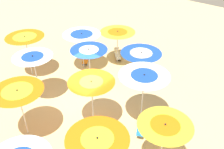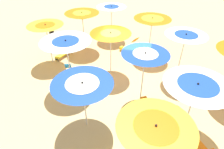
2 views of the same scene
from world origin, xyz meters
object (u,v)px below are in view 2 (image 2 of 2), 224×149
beach_umbrella_0 (155,130)px  beach_umbrella_6 (66,45)px  beach_umbrella_3 (83,87)px  lounger_2 (68,75)px  beach_umbrella_10 (82,16)px  beach_umbrella_11 (111,9)px  beach_umbrella_1 (197,88)px  lounger_5 (63,54)px  lounger_1 (148,106)px  lounger_3 (141,46)px  beach_umbrella_4 (145,58)px  beach_umbrella_7 (111,37)px  beach_umbrella_5 (185,38)px  beach_umbrella_9 (46,28)px  beach_ball (122,48)px  beachgoer_0 (52,36)px  beach_umbrella_8 (152,22)px  lounger_0 (199,146)px

beach_umbrella_0 → beach_umbrella_6: size_ratio=0.87×
beach_umbrella_3 → lounger_2: bearing=-143.3°
beach_umbrella_10 → beach_umbrella_11: beach_umbrella_10 is taller
beach_umbrella_1 → beach_umbrella_3: (0.61, -3.74, -0.22)m
beach_umbrella_10 → lounger_5: size_ratio=1.97×
beach_umbrella_0 → beach_umbrella_11: (-9.25, -3.53, 0.11)m
lounger_1 → lounger_5: bearing=29.6°
lounger_2 → lounger_3: 5.36m
beach_umbrella_4 → beach_umbrella_7: 2.61m
beach_umbrella_5 → lounger_3: bearing=-141.1°
beach_umbrella_11 → beach_umbrella_9: bearing=-33.4°
beach_umbrella_5 → beach_ball: size_ratio=7.73×
beach_umbrella_11 → lounger_5: bearing=-34.2°
beach_umbrella_6 → beach_umbrella_10: (-3.84, -0.74, -0.08)m
beach_umbrella_0 → lounger_5: 8.48m
beach_umbrella_1 → beach_umbrella_5: beach_umbrella_5 is taller
beach_umbrella_3 → beach_ball: bearing=178.9°
beach_ball → beach_umbrella_3: bearing=-1.1°
beach_umbrella_11 → lounger_3: (1.09, 2.29, -1.90)m
lounger_1 → beachgoer_0: (-4.07, -6.60, 0.71)m
beach_umbrella_4 → lounger_5: size_ratio=2.02×
beach_umbrella_8 → beachgoer_0: size_ratio=1.41×
beach_umbrella_3 → beach_umbrella_11: bearing=-173.0°
beach_umbrella_8 → lounger_1: (4.67, 0.45, -1.98)m
beach_umbrella_7 → beach_ball: (-2.60, 0.08, -1.98)m
beach_umbrella_5 → beach_umbrella_1: bearing=3.1°
beach_umbrella_7 → beach_umbrella_5: bearing=96.2°
lounger_1 → beach_umbrella_7: bearing=14.3°
beach_umbrella_11 → lounger_2: size_ratio=1.79×
beach_umbrella_11 → lounger_2: bearing=-10.7°
lounger_5 → beach_ball: size_ratio=3.84×
beach_umbrella_11 → lounger_1: size_ratio=1.83×
beach_ball → beach_umbrella_1: bearing=32.2°
beach_umbrella_3 → beach_umbrella_11: (-7.99, -0.99, 0.17)m
beach_umbrella_9 → lounger_0: size_ratio=1.92×
beach_umbrella_11 → beach_ball: beach_umbrella_11 is taller
beach_umbrella_9 → beach_umbrella_10: (-1.98, 1.33, 0.07)m
beach_umbrella_3 → beach_umbrella_4: (-1.92, 1.90, 0.34)m
beach_umbrella_4 → beach_umbrella_7: beach_umbrella_4 is taller
beach_ball → lounger_2: bearing=-30.0°
beach_umbrella_8 → beachgoer_0: bearing=-84.4°
beach_umbrella_5 → beachgoer_0: size_ratio=1.46×
beach_ball → lounger_5: bearing=-63.5°
beach_umbrella_10 → lounger_0: beach_umbrella_10 is taller
lounger_2 → beach_ball: bearing=126.7°
beach_umbrella_8 → beachgoer_0: 6.31m
beach_umbrella_0 → beach_umbrella_4: beach_umbrella_4 is taller
beach_umbrella_9 → beachgoer_0: 2.07m
beach_umbrella_5 → beach_umbrella_6: beach_umbrella_6 is taller
beach_umbrella_10 → beach_ball: bearing=98.7°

